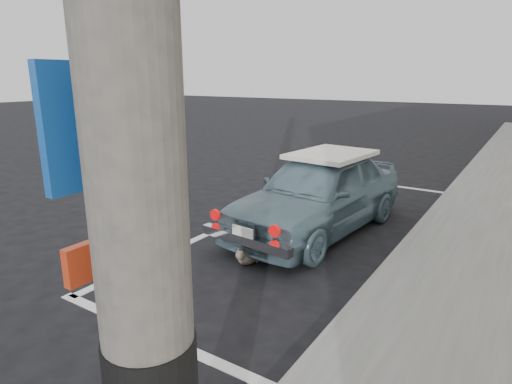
% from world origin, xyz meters
% --- Properties ---
extents(ground, '(80.00, 80.00, 0.00)m').
position_xyz_m(ground, '(0.00, 0.00, 0.00)').
color(ground, black).
rests_on(ground, ground).
extents(sidewalk, '(2.80, 40.00, 0.15)m').
position_xyz_m(sidewalk, '(3.20, 2.00, 0.07)').
color(sidewalk, slate).
rests_on(sidewalk, ground).
extents(pline_rear, '(3.00, 0.12, 0.01)m').
position_xyz_m(pline_rear, '(0.50, -0.50, 0.00)').
color(pline_rear, silver).
rests_on(pline_rear, ground).
extents(pline_front, '(3.00, 0.12, 0.01)m').
position_xyz_m(pline_front, '(0.50, 6.50, 0.00)').
color(pline_front, silver).
rests_on(pline_front, ground).
extents(pline_side, '(0.12, 7.00, 0.01)m').
position_xyz_m(pline_side, '(-0.90, 3.00, 0.00)').
color(pline_side, silver).
rests_on(pline_side, ground).
extents(retro_coupe, '(1.82, 3.78, 1.24)m').
position_xyz_m(retro_coupe, '(0.45, 2.97, 0.63)').
color(retro_coupe, slate).
rests_on(retro_coupe, ground).
extents(cat, '(0.26, 0.48, 0.26)m').
position_xyz_m(cat, '(0.24, 1.30, 0.12)').
color(cat, '#776A5A').
rests_on(cat, ground).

